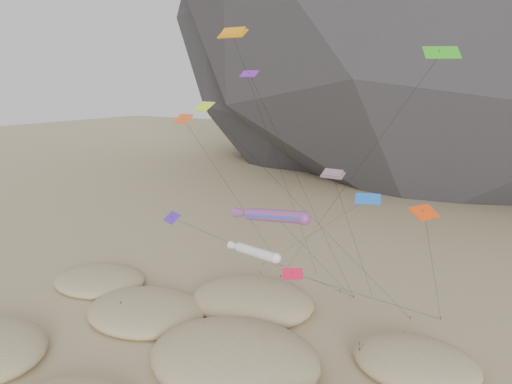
# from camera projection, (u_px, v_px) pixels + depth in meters

# --- Properties ---
(dunes) EXTENTS (51.33, 34.95, 3.94)m
(dunes) POSITION_uv_depth(u_px,v_px,m) (191.00, 348.00, 45.75)
(dunes) COLOR #CCB789
(dunes) RESTS_ON ground
(dune_grass) EXTENTS (42.23, 28.07, 1.61)m
(dune_grass) POSITION_uv_depth(u_px,v_px,m) (209.00, 358.00, 43.78)
(dune_grass) COLOR black
(dune_grass) RESTS_ON ground
(kite_stakes) EXTENTS (24.37, 5.93, 0.30)m
(kite_stakes) POSITION_uv_depth(u_px,v_px,m) (325.00, 288.00, 60.37)
(kite_stakes) COLOR #3F2D1E
(kite_stakes) RESTS_ON ground
(rainbow_tube_kite) EXTENTS (8.96, 13.00, 13.00)m
(rainbow_tube_kite) POSITION_uv_depth(u_px,v_px,m) (272.00, 216.00, 47.93)
(rainbow_tube_kite) COLOR #FC331A
(rainbow_tube_kite) RESTS_ON ground
(white_tube_kite) EXTENTS (7.34, 15.66, 9.33)m
(white_tube_kite) POSITION_uv_depth(u_px,v_px,m) (254.00, 252.00, 47.99)
(white_tube_kite) COLOR white
(white_tube_kite) RESTS_ON ground
(orange_parafoil) EXTENTS (4.67, 15.32, 29.78)m
(orange_parafoil) POSITION_uv_depth(u_px,v_px,m) (234.00, 36.00, 48.47)
(orange_parafoil) COLOR orange
(orange_parafoil) RESTS_ON ground
(multi_parafoil) EXTENTS (2.12, 13.91, 17.06)m
(multi_parafoil) POSITION_uv_depth(u_px,v_px,m) (333.00, 176.00, 44.04)
(multi_parafoil) COLOR #FA541A
(multi_parafoil) RESTS_ON ground
(delta_kites) EXTENTS (27.78, 20.82, 27.31)m
(delta_kites) POSITION_uv_depth(u_px,v_px,m) (292.00, 156.00, 45.53)
(delta_kites) COLOR blue
(delta_kites) RESTS_ON ground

